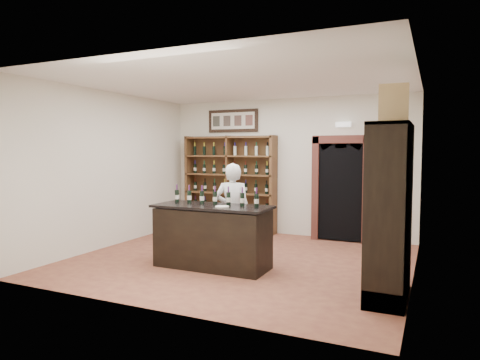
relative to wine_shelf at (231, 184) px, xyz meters
The scene contains 21 objects.
floor 2.89m from the wine_shelf, 60.87° to the right, with size 5.50×5.50×0.00m, color #975B3C.
ceiling 3.28m from the wine_shelf, 60.87° to the right, with size 5.50×5.50×0.00m, color white.
wall_back 1.37m from the wine_shelf, ahead, with size 5.50×0.04×3.00m, color silver.
wall_left 2.78m from the wine_shelf, 121.86° to the right, with size 0.04×5.00×3.00m, color silver.
wall_right 4.69m from the wine_shelf, 29.94° to the right, with size 0.04×5.00×3.00m, color silver.
wine_shelf is the anchor object (origin of this frame).
framed_picture 1.46m from the wine_shelf, 90.00° to the left, with size 1.25×0.04×0.52m, color black.
arched_doorway 2.55m from the wine_shelf, ahead, with size 1.17×0.35×2.17m.
emergency_light 2.86m from the wine_shelf, ahead, with size 0.30×0.10×0.10m, color white.
tasting_counter 3.19m from the wine_shelf, 69.44° to the right, with size 1.88×0.78×1.00m.
counter_bottle_0 2.86m from the wine_shelf, 82.38° to the right, with size 0.07×0.07×0.30m.
counter_bottle_1 2.91m from the wine_shelf, 77.68° to the right, with size 0.07×0.07×0.30m.
counter_bottle_2 2.97m from the wine_shelf, 73.15° to the right, with size 0.07×0.07×0.30m.
counter_bottle_3 3.04m from the wine_shelf, 68.82° to the right, with size 0.07×0.07×0.30m.
counter_bottle_4 3.14m from the wine_shelf, 64.73° to the right, with size 0.07×0.07×0.30m.
counter_bottle_5 3.25m from the wine_shelf, 60.90° to the right, with size 0.07×0.07×0.30m.
counter_bottle_6 3.37m from the wine_shelf, 57.33° to the right, with size 0.07×0.07×0.30m.
side_cabinet 5.02m from the wine_shelf, 40.21° to the right, with size 0.48×1.20×2.20m.
shopkeeper 2.62m from the wine_shelf, 63.37° to the right, with size 0.60×0.40×1.65m, color white.
plate 3.36m from the wine_shelf, 66.33° to the right, with size 0.21×0.21×0.02m, color beige.
wine_crate 5.04m from the wine_shelf, 38.69° to the right, with size 0.36×0.15×0.51m, color tan.
Camera 1 is at (3.00, -6.53, 1.87)m, focal length 32.00 mm.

